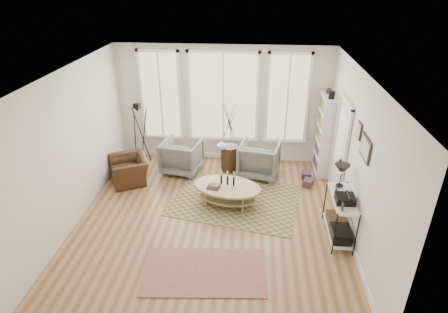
# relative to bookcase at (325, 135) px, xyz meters

# --- Properties ---
(room) EXTENTS (5.50, 5.54, 2.90)m
(room) POSITION_rel_bookcase_xyz_m (-2.42, -2.20, 0.47)
(room) COLOR #A67B52
(room) RESTS_ON ground
(bay_window) EXTENTS (4.14, 0.12, 2.24)m
(bay_window) POSITION_rel_bookcase_xyz_m (-2.44, 0.49, 0.65)
(bay_window) COLOR tan
(bay_window) RESTS_ON ground
(door) EXTENTS (0.09, 1.06, 2.22)m
(door) POSITION_rel_bookcase_xyz_m (0.13, -1.08, 0.17)
(door) COLOR silver
(door) RESTS_ON ground
(bookcase) EXTENTS (0.31, 0.85, 2.06)m
(bookcase) POSITION_rel_bookcase_xyz_m (0.00, 0.00, 0.00)
(bookcase) COLOR white
(bookcase) RESTS_ON ground
(low_shelf) EXTENTS (0.38, 1.08, 1.30)m
(low_shelf) POSITION_rel_bookcase_xyz_m (-0.06, -2.52, -0.44)
(low_shelf) COLOR white
(low_shelf) RESTS_ON ground
(wall_art) EXTENTS (0.04, 0.88, 0.44)m
(wall_art) POSITION_rel_bookcase_xyz_m (0.14, -2.49, 0.92)
(wall_art) COLOR black
(wall_art) RESTS_ON ground
(rug_main) EXTENTS (2.93, 2.42, 0.01)m
(rug_main) POSITION_rel_bookcase_xyz_m (-1.99, -1.50, -0.95)
(rug_main) COLOR brown
(rug_main) RESTS_ON ground
(rug_runner) EXTENTS (2.07, 1.25, 0.01)m
(rug_runner) POSITION_rel_bookcase_xyz_m (-2.39, -3.67, -0.94)
(rug_runner) COLOR maroon
(rug_runner) RESTS_ON ground
(coffee_table) EXTENTS (1.57, 1.18, 0.65)m
(coffee_table) POSITION_rel_bookcase_xyz_m (-2.17, -1.66, -0.61)
(coffee_table) COLOR tan
(coffee_table) RESTS_ON ground
(armchair_left) EXTENTS (1.02, 1.04, 0.82)m
(armchair_left) POSITION_rel_bookcase_xyz_m (-3.37, -0.30, -0.55)
(armchair_left) COLOR slate
(armchair_left) RESTS_ON ground
(armchair_right) EXTENTS (1.06, 1.08, 0.84)m
(armchair_right) POSITION_rel_bookcase_xyz_m (-1.51, -0.33, -0.54)
(armchair_right) COLOR slate
(armchair_right) RESTS_ON ground
(side_table) EXTENTS (0.42, 0.42, 1.76)m
(side_table) POSITION_rel_bookcase_xyz_m (-2.24, -0.12, -0.11)
(side_table) COLOR #3D2617
(side_table) RESTS_ON ground
(vase) EXTENTS (0.24, 0.24, 0.22)m
(vase) POSITION_rel_bookcase_xyz_m (-2.41, -0.30, -0.22)
(vase) COLOR silver
(vase) RESTS_ON side_table
(accent_chair) EXTENTS (1.17, 1.12, 0.59)m
(accent_chair) POSITION_rel_bookcase_xyz_m (-4.49, -0.89, -0.66)
(accent_chair) COLOR #3D2617
(accent_chair) RESTS_ON ground
(tripod_camera) EXTENTS (0.56, 0.56, 1.58)m
(tripod_camera) POSITION_rel_bookcase_xyz_m (-4.46, 0.04, -0.23)
(tripod_camera) COLOR black
(tripod_camera) RESTS_ON ground
(book_stack_near) EXTENTS (0.22, 0.28, 0.17)m
(book_stack_near) POSITION_rel_bookcase_xyz_m (-0.39, -0.42, -0.87)
(book_stack_near) COLOR maroon
(book_stack_near) RESTS_ON ground
(book_stack_far) EXTENTS (0.28, 0.31, 0.16)m
(book_stack_far) POSITION_rel_bookcase_xyz_m (-0.39, -0.77, -0.87)
(book_stack_far) COLOR maroon
(book_stack_far) RESTS_ON ground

